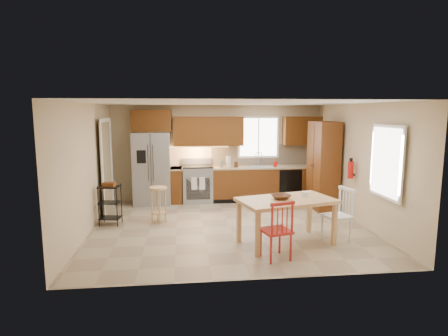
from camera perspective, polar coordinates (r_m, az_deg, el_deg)
name	(u,v)px	position (r m, az deg, el deg)	size (l,w,h in m)	color
floor	(229,226)	(7.79, 0.78, -8.83)	(5.50, 5.50, 0.00)	#9C8C6E
ceiling	(229,103)	(7.43, 0.82, 9.88)	(5.50, 5.00, 0.02)	silver
wall_back	(217,152)	(9.98, -1.00, 2.38)	(5.50, 0.02, 2.50)	#CCB793
wall_front	(252,193)	(5.08, 4.33, -3.78)	(5.50, 0.02, 2.50)	#CCB793
wall_left	(88,168)	(7.67, -20.04, -0.05)	(0.02, 5.00, 2.50)	#CCB793
wall_right	(360,164)	(8.31, 19.95, 0.59)	(0.02, 5.00, 2.50)	#CCB793
refrigerator	(152,168)	(9.64, -10.90, -0.04)	(0.92, 0.75, 1.82)	gray
range_stove	(198,184)	(9.75, -4.04, -2.48)	(0.76, 0.63, 0.92)	gray
base_cabinet_narrow	(176,185)	(9.76, -7.27, -2.58)	(0.30, 0.60, 0.90)	#5B3310
base_cabinet_run	(267,183)	(10.01, 6.55, -2.29)	(2.92, 0.60, 0.90)	#5B3310
dishwasher	(290,185)	(9.87, 10.10, -2.51)	(0.60, 0.02, 0.78)	black
backsplash	(265,155)	(10.17, 6.26, 2.03)	(2.92, 0.03, 0.55)	beige
upper_over_fridge	(151,121)	(9.73, -11.01, 7.09)	(1.00, 0.35, 0.55)	#5A2E0F
upper_left_block	(208,131)	(9.74, -2.39, 5.62)	(1.80, 0.35, 0.75)	#5A2E0F
upper_right_block	(302,131)	(10.22, 11.81, 5.59)	(1.00, 0.35, 0.75)	#5A2E0F
window_back	(258,137)	(10.08, 5.26, 4.70)	(1.12, 0.04, 1.12)	white
sink	(260,168)	(9.90, 5.52, 0.02)	(0.62, 0.46, 0.16)	gray
undercab_glow	(197,147)	(9.72, -4.13, 3.26)	(1.60, 0.30, 0.01)	#FFBF66
soap_bottle	(275,163)	(9.87, 7.81, 0.75)	(0.09, 0.09, 0.19)	#BA110C
paper_towel	(228,162)	(9.68, 0.67, 0.94)	(0.12, 0.12, 0.28)	silver
canister_steel	(221,164)	(9.67, -0.51, 0.63)	(0.11, 0.11, 0.18)	gray
canister_wood	(236,165)	(9.69, 1.86, 0.52)	(0.10, 0.10, 0.14)	#4B2B14
pantry	(323,165)	(9.30, 14.86, 0.39)	(0.50, 0.95, 2.10)	#5B3310
fire_extinguisher	(351,170)	(8.42, 18.72, -0.28)	(0.12, 0.12, 0.36)	#BA110C
window_right	(387,162)	(7.25, 23.54, 0.87)	(0.04, 1.02, 1.32)	white
doorway	(106,168)	(8.94, -17.54, -0.05)	(0.04, 0.95, 2.10)	#8C7A59
dining_table	(286,222)	(6.78, 9.42, -8.09)	(1.65, 0.93, 0.80)	#DEAC6F
chair_red	(276,229)	(6.07, 7.90, -9.26)	(0.45, 0.45, 0.97)	#AC211A
chair_white	(336,215)	(7.11, 16.76, -6.86)	(0.45, 0.45, 0.97)	silver
table_bowl	(281,199)	(6.65, 8.65, -4.74)	(0.33, 0.33, 0.08)	#4B2B14
table_jar	(305,196)	(6.87, 12.18, -4.13)	(0.13, 0.13, 0.15)	silver
bar_stool	(159,205)	(8.06, -9.92, -5.54)	(0.37, 0.37, 0.76)	#DEAC6F
utility_cart	(110,205)	(8.14, -16.97, -5.36)	(0.42, 0.33, 0.84)	black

